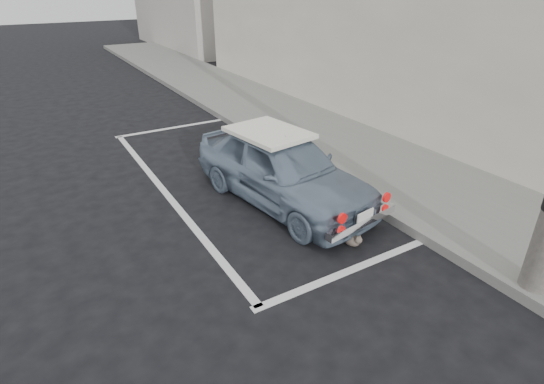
% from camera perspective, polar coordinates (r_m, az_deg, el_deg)
% --- Properties ---
extents(ground, '(80.00, 80.00, 0.00)m').
position_cam_1_polar(ground, '(5.87, 3.66, -9.41)').
color(ground, black).
rests_on(ground, ground).
extents(sidewalk, '(2.80, 40.00, 0.15)m').
position_cam_1_polar(sidewalk, '(9.01, 13.49, 3.95)').
color(sidewalk, slate).
rests_on(sidewalk, ground).
extents(pline_rear, '(3.00, 0.12, 0.01)m').
position_cam_1_polar(pline_rear, '(5.81, 10.63, -10.25)').
color(pline_rear, silver).
rests_on(pline_rear, ground).
extents(pline_front, '(3.00, 0.12, 0.01)m').
position_cam_1_polar(pline_front, '(11.40, -12.94, 8.46)').
color(pline_front, silver).
rests_on(pline_front, ground).
extents(pline_side, '(0.12, 7.00, 0.01)m').
position_cam_1_polar(pline_side, '(7.91, -14.19, -0.01)').
color(pline_side, silver).
rests_on(pline_side, ground).
extents(retro_coupe, '(1.96, 3.76, 1.22)m').
position_cam_1_polar(retro_coupe, '(7.11, 1.41, 3.22)').
color(retro_coupe, gray).
rests_on(retro_coupe, ground).
extents(cat, '(0.22, 0.42, 0.22)m').
position_cam_1_polar(cat, '(6.25, 10.72, -6.25)').
color(cat, '#756459').
rests_on(cat, ground).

